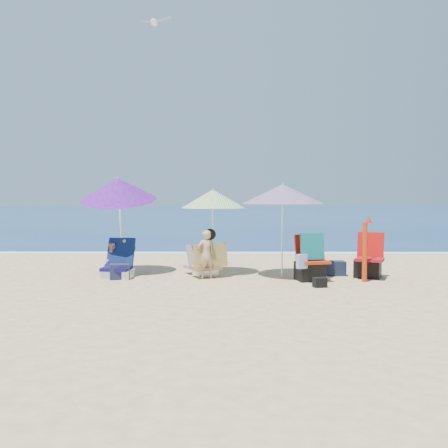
{
  "coord_description": "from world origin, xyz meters",
  "views": [
    {
      "loc": [
        -0.21,
        -9.71,
        1.66
      ],
      "look_at": [
        -0.3,
        1.0,
        1.1
      ],
      "focal_mm": 40.57,
      "sensor_mm": 36.0,
      "label": 1
    }
  ],
  "objects_px": {
    "umbrella_turquoise": "(283,194)",
    "camp_chair_right": "(310,263)",
    "umbrella_striped": "(213,199)",
    "furled_umbrella": "(366,246)",
    "camp_chair_left": "(368,264)",
    "umbrella_blue": "(118,189)",
    "chair_rainbow": "(201,267)",
    "seagull": "(154,22)",
    "chair_navy": "(118,267)",
    "person_left": "(115,259)",
    "person_center": "(208,254)"
  },
  "relations": [
    {
      "from": "chair_rainbow",
      "to": "person_center",
      "type": "bearing_deg",
      "value": -71.11
    },
    {
      "from": "umbrella_turquoise",
      "to": "seagull",
      "type": "distance_m",
      "value": 4.8
    },
    {
      "from": "furled_umbrella",
      "to": "chair_navy",
      "type": "xyz_separation_m",
      "value": [
        -4.99,
        0.46,
        -0.5
      ]
    },
    {
      "from": "chair_navy",
      "to": "camp_chair_left",
      "type": "height_order",
      "value": "camp_chair_left"
    },
    {
      "from": "chair_navy",
      "to": "camp_chair_right",
      "type": "relative_size",
      "value": 0.84
    },
    {
      "from": "umbrella_striped",
      "to": "furled_umbrella",
      "type": "relative_size",
      "value": 1.44
    },
    {
      "from": "umbrella_striped",
      "to": "chair_rainbow",
      "type": "xyz_separation_m",
      "value": [
        -0.26,
        -0.11,
        -1.47
      ]
    },
    {
      "from": "chair_navy",
      "to": "person_center",
      "type": "height_order",
      "value": "person_center"
    },
    {
      "from": "person_center",
      "to": "person_left",
      "type": "distance_m",
      "value": 2.0
    },
    {
      "from": "umbrella_striped",
      "to": "camp_chair_right",
      "type": "xyz_separation_m",
      "value": [
        1.96,
        -0.93,
        -1.28
      ]
    },
    {
      "from": "camp_chair_right",
      "to": "umbrella_blue",
      "type": "bearing_deg",
      "value": 166.72
    },
    {
      "from": "chair_navy",
      "to": "camp_chair_right",
      "type": "bearing_deg",
      "value": -5.45
    },
    {
      "from": "umbrella_turquoise",
      "to": "umbrella_striped",
      "type": "relative_size",
      "value": 1.14
    },
    {
      "from": "umbrella_striped",
      "to": "umbrella_blue",
      "type": "height_order",
      "value": "umbrella_blue"
    },
    {
      "from": "furled_umbrella",
      "to": "chair_navy",
      "type": "distance_m",
      "value": 5.04
    },
    {
      "from": "person_left",
      "to": "seagull",
      "type": "bearing_deg",
      "value": 45.64
    },
    {
      "from": "umbrella_turquoise",
      "to": "camp_chair_right",
      "type": "distance_m",
      "value": 1.55
    },
    {
      "from": "umbrella_blue",
      "to": "seagull",
      "type": "distance_m",
      "value": 3.8
    },
    {
      "from": "chair_navy",
      "to": "chair_rainbow",
      "type": "relative_size",
      "value": 0.99
    },
    {
      "from": "umbrella_striped",
      "to": "seagull",
      "type": "bearing_deg",
      "value": 161.03
    },
    {
      "from": "umbrella_turquoise",
      "to": "person_center",
      "type": "bearing_deg",
      "value": -174.33
    },
    {
      "from": "umbrella_blue",
      "to": "person_center",
      "type": "xyz_separation_m",
      "value": [
        1.97,
        -0.61,
        -1.36
      ]
    },
    {
      "from": "person_left",
      "to": "chair_navy",
      "type": "bearing_deg",
      "value": -61.0
    },
    {
      "from": "person_left",
      "to": "umbrella_blue",
      "type": "bearing_deg",
      "value": 87.8
    },
    {
      "from": "chair_rainbow",
      "to": "seagull",
      "type": "bearing_deg",
      "value": 151.97
    },
    {
      "from": "chair_rainbow",
      "to": "person_center",
      "type": "height_order",
      "value": "person_center"
    },
    {
      "from": "umbrella_turquoise",
      "to": "furled_umbrella",
      "type": "height_order",
      "value": "umbrella_turquoise"
    },
    {
      "from": "umbrella_striped",
      "to": "seagull",
      "type": "xyz_separation_m",
      "value": [
        -1.31,
        0.45,
        3.91
      ]
    },
    {
      "from": "umbrella_striped",
      "to": "camp_chair_right",
      "type": "bearing_deg",
      "value": -25.39
    },
    {
      "from": "person_left",
      "to": "umbrella_turquoise",
      "type": "bearing_deg",
      "value": -1.73
    },
    {
      "from": "furled_umbrella",
      "to": "person_left",
      "type": "bearing_deg",
      "value": 172.35
    },
    {
      "from": "chair_navy",
      "to": "camp_chair_right",
      "type": "distance_m",
      "value": 3.93
    },
    {
      "from": "chair_navy",
      "to": "chair_rainbow",
      "type": "xyz_separation_m",
      "value": [
        1.69,
        0.45,
        -0.05
      ]
    },
    {
      "from": "umbrella_striped",
      "to": "person_center",
      "type": "distance_m",
      "value": 1.29
    },
    {
      "from": "chair_navy",
      "to": "person_left",
      "type": "distance_m",
      "value": 0.3
    },
    {
      "from": "umbrella_turquoise",
      "to": "umbrella_blue",
      "type": "xyz_separation_m",
      "value": [
        -3.52,
        0.46,
        0.12
      ]
    },
    {
      "from": "umbrella_turquoise",
      "to": "chair_navy",
      "type": "relative_size",
      "value": 2.64
    },
    {
      "from": "umbrella_turquoise",
      "to": "camp_chair_right",
      "type": "xyz_separation_m",
      "value": [
        0.5,
        -0.49,
        -1.38
      ]
    },
    {
      "from": "umbrella_turquoise",
      "to": "camp_chair_left",
      "type": "bearing_deg",
      "value": -2.42
    },
    {
      "from": "umbrella_turquoise",
      "to": "seagull",
      "type": "xyz_separation_m",
      "value": [
        -2.77,
        0.89,
        3.81
      ]
    },
    {
      "from": "umbrella_turquoise",
      "to": "chair_rainbow",
      "type": "relative_size",
      "value": 2.63
    },
    {
      "from": "camp_chair_right",
      "to": "person_center",
      "type": "relative_size",
      "value": 0.96
    },
    {
      "from": "furled_umbrella",
      "to": "umbrella_turquoise",
      "type": "bearing_deg",
      "value": 159.84
    },
    {
      "from": "person_center",
      "to": "seagull",
      "type": "distance_m",
      "value": 5.31
    },
    {
      "from": "seagull",
      "to": "umbrella_blue",
      "type": "bearing_deg",
      "value": -150.1
    },
    {
      "from": "umbrella_turquoise",
      "to": "furled_umbrella",
      "type": "relative_size",
      "value": 1.64
    },
    {
      "from": "umbrella_striped",
      "to": "umbrella_blue",
      "type": "bearing_deg",
      "value": 179.49
    },
    {
      "from": "chair_rainbow",
      "to": "person_center",
      "type": "relative_size",
      "value": 0.81
    },
    {
      "from": "furled_umbrella",
      "to": "chair_rainbow",
      "type": "xyz_separation_m",
      "value": [
        -3.3,
        0.91,
        -0.55
      ]
    },
    {
      "from": "person_center",
      "to": "chair_navy",
      "type": "bearing_deg",
      "value": 178.93
    }
  ]
}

